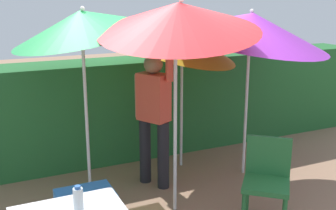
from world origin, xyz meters
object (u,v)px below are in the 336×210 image
umbrella_yellow (82,24)px  chair_plastic (267,177)px  umbrella_navy (179,17)px  umbrella_orange (251,27)px  person_vendor (154,111)px  umbrella_rainbow (183,42)px  bottle_water (78,203)px

umbrella_yellow → chair_plastic: (1.42, -1.43, -1.45)m
umbrella_yellow → chair_plastic: 2.48m
umbrella_navy → chair_plastic: (0.67, -0.63, -1.54)m
umbrella_orange → umbrella_navy: 1.34m
umbrella_yellow → umbrella_orange: bearing=-7.8°
chair_plastic → umbrella_yellow: bearing=134.8°
person_vendor → chair_plastic: (0.66, -1.31, -0.42)m
person_vendor → chair_plastic: size_ratio=2.11×
umbrella_orange → umbrella_yellow: size_ratio=1.00×
umbrella_rainbow → umbrella_navy: 1.30m
umbrella_rainbow → bottle_water: bearing=-131.4°
umbrella_yellow → umbrella_navy: 1.09m
umbrella_rainbow → umbrella_orange: 0.87m
umbrella_navy → chair_plastic: bearing=-43.4°
umbrella_rainbow → umbrella_navy: size_ratio=0.85×
umbrella_orange → umbrella_navy: (-1.22, -0.52, 0.17)m
umbrella_yellow → person_vendor: bearing=-9.0°
umbrella_orange → bottle_water: bearing=-147.9°
umbrella_orange → bottle_water: (-2.50, -1.57, -1.00)m
umbrella_yellow → chair_plastic: bearing=-45.2°
umbrella_rainbow → umbrella_yellow: umbrella_yellow is taller
chair_plastic → bottle_water: (-1.95, -0.41, 0.36)m
umbrella_navy → bottle_water: 2.03m
umbrella_yellow → bottle_water: umbrella_yellow is taller
umbrella_navy → person_vendor: 1.30m
umbrella_yellow → bottle_water: bearing=-106.2°
umbrella_orange → umbrella_yellow: bearing=172.2°
umbrella_rainbow → umbrella_yellow: (-1.34, -0.29, 0.29)m
person_vendor → umbrella_yellow: bearing=171.0°
umbrella_rainbow → bottle_water: umbrella_rainbow is taller
umbrella_yellow → umbrella_navy: bearing=-46.8°
umbrella_yellow → umbrella_rainbow: bearing=12.3°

